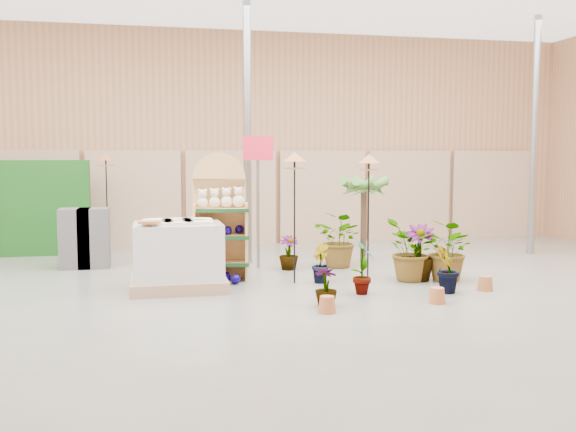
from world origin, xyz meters
The scene contains 23 objects.
room centered at (0.00, 0.91, 2.21)m, with size 15.20×12.10×4.70m.
display_shelf centered at (-0.62, 2.13, 0.88)m, with size 0.87×0.63×1.92m.
teddy_bears centered at (-0.60, 2.04, 1.22)m, with size 0.71×0.19×0.30m.
gazing_balls_shelf centered at (-0.62, 2.02, 0.76)m, with size 0.71×0.24×0.13m.
gazing_balls_floor centered at (-0.69, 1.74, 0.07)m, with size 0.63×0.39×0.15m.
pallet_stack centered at (-1.28, 1.46, 0.47)m, with size 1.32×1.11×0.98m.
charcoal_planters centered at (-2.75, 3.58, 0.50)m, with size 0.80×0.50×1.00m.
trellis_stock centered at (-3.80, 5.20, 0.90)m, with size 2.00×0.30×1.80m, color #154F15.
offer_sign centered at (0.10, 2.98, 1.57)m, with size 0.50×0.08×2.20m.
bird_table_front centered at (0.40, 1.54, 1.79)m, with size 0.34×0.34×1.93m.
bird_table_right centered at (1.65, 1.86, 1.76)m, with size 0.34×0.34×1.90m.
bird_table_back centered at (-2.47, 4.93, 1.80)m, with size 0.34×0.34×1.94m.
palm centered at (2.00, 3.14, 1.37)m, with size 0.70×0.70×1.62m.
potted_plant_0 centered at (1.13, 0.60, 0.40)m, with size 0.43×0.29×0.81m, color #4B8132.
potted_plant_2 centered at (2.14, 1.32, 0.47)m, with size 0.84×0.73×0.93m, color #4B8132.
potted_plant_3 centered at (2.27, 1.37, 0.42)m, with size 0.48×0.48×0.85m, color #4B8132.
potted_plant_4 centered at (2.51, 1.86, 0.31)m, with size 0.33×0.22×0.62m, color #4B8132.
potted_plant_5 centered at (0.78, 1.53, 0.29)m, with size 0.32×0.25×0.57m, color #4B8132.
potted_plant_6 centered at (1.47, 2.74, 0.47)m, with size 0.85×0.73×0.94m, color #4B8132.
potted_plant_7 centered at (0.48, 0.03, 0.25)m, with size 0.28×0.28×0.49m, color #4B8132.
potted_plant_9 centered at (2.28, 0.41, 0.34)m, with size 0.37×0.30×0.68m, color #4B8132.
potted_plant_10 centered at (2.71, 1.24, 0.47)m, with size 0.84×0.73×0.93m, color #4B8132.
potted_plant_11 centered at (0.56, 2.69, 0.28)m, with size 0.32×0.32×0.57m, color #4B8132.
Camera 1 is at (-1.59, -7.55, 1.84)m, focal length 40.00 mm.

